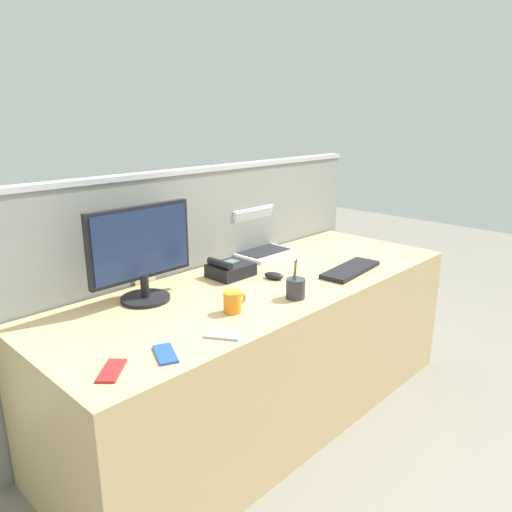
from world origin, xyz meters
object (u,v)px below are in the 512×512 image
(desk_phone, at_px, (230,269))
(coffee_mug, at_px, (233,302))
(desktop_monitor, at_px, (141,250))
(cell_phone_silver_slab, at_px, (223,335))
(cell_phone_red_case, at_px, (112,371))
(keyboard_main, at_px, (351,270))
(computer_mouse_right_hand, at_px, (274,276))
(cell_phone_blue_case, at_px, (165,354))
(laptop, at_px, (258,242))
(pen_cup, at_px, (296,288))

(desk_phone, bearing_deg, coffee_mug, -131.50)
(desktop_monitor, bearing_deg, cell_phone_silver_slab, -90.46)
(desktop_monitor, relative_size, cell_phone_red_case, 3.46)
(keyboard_main, distance_m, coffee_mug, 0.77)
(computer_mouse_right_hand, bearing_deg, cell_phone_blue_case, -175.48)
(desktop_monitor, distance_m, cell_phone_blue_case, 0.57)
(cell_phone_silver_slab, bearing_deg, laptop, 5.03)
(computer_mouse_right_hand, xyz_separation_m, pen_cup, (-0.13, -0.23, 0.03))
(cell_phone_blue_case, bearing_deg, desk_phone, 56.15)
(desktop_monitor, bearing_deg, pen_cup, -44.35)
(cell_phone_blue_case, xyz_separation_m, cell_phone_red_case, (-0.18, 0.03, 0.00))
(pen_cup, height_order, cell_phone_blue_case, pen_cup)
(laptop, distance_m, cell_phone_silver_slab, 1.09)
(cell_phone_red_case, bearing_deg, coffee_mug, 53.90)
(keyboard_main, relative_size, cell_phone_red_case, 2.83)
(laptop, relative_size, cell_phone_silver_slab, 2.45)
(keyboard_main, bearing_deg, coffee_mug, 170.65)
(desk_phone, xyz_separation_m, pen_cup, (-0.00, -0.42, 0.01))
(computer_mouse_right_hand, distance_m, cell_phone_blue_case, 0.87)
(computer_mouse_right_hand, xyz_separation_m, cell_phone_red_case, (-1.01, -0.22, -0.01))
(cell_phone_silver_slab, bearing_deg, pen_cup, -25.89)
(desktop_monitor, distance_m, computer_mouse_right_hand, 0.66)
(pen_cup, bearing_deg, cell_phone_silver_slab, -173.77)
(cell_phone_blue_case, distance_m, coffee_mug, 0.42)
(cell_phone_blue_case, relative_size, coffee_mug, 1.26)
(laptop, xyz_separation_m, cell_phone_blue_case, (-1.10, -0.63, -0.06))
(desktop_monitor, xyz_separation_m, pen_cup, (0.47, -0.46, -0.18))
(laptop, xyz_separation_m, pen_cup, (-0.40, -0.61, -0.02))
(laptop, xyz_separation_m, keyboard_main, (0.08, -0.58, -0.05))
(desktop_monitor, height_order, computer_mouse_right_hand, desktop_monitor)
(laptop, bearing_deg, keyboard_main, -82.37)
(desktop_monitor, relative_size, cell_phone_blue_case, 3.42)
(pen_cup, xyz_separation_m, cell_phone_blue_case, (-0.70, -0.02, -0.04))
(keyboard_main, height_order, coffee_mug, coffee_mug)
(laptop, distance_m, keyboard_main, 0.58)
(keyboard_main, bearing_deg, cell_phone_red_case, 175.43)
(keyboard_main, xyz_separation_m, cell_phone_red_case, (-1.36, -0.02, -0.01))
(pen_cup, bearing_deg, laptop, 56.69)
(computer_mouse_right_hand, bearing_deg, pen_cup, -130.82)
(desk_phone, distance_m, cell_phone_red_case, 0.98)
(cell_phone_blue_case, bearing_deg, pen_cup, 25.88)
(computer_mouse_right_hand, bearing_deg, laptop, 41.21)
(cell_phone_blue_case, distance_m, cell_phone_silver_slab, 0.23)
(laptop, bearing_deg, desk_phone, -154.55)
(laptop, height_order, cell_phone_red_case, laptop)
(desktop_monitor, distance_m, coffee_mug, 0.45)
(cell_phone_silver_slab, bearing_deg, desktop_monitor, 57.42)
(desktop_monitor, bearing_deg, desk_phone, -4.44)
(cell_phone_silver_slab, xyz_separation_m, cell_phone_red_case, (-0.41, 0.06, 0.00))
(keyboard_main, relative_size, cell_phone_silver_slab, 3.01)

